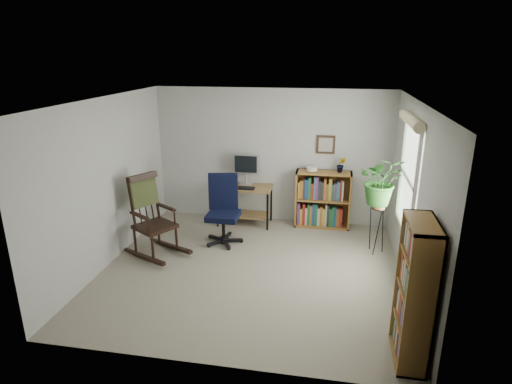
% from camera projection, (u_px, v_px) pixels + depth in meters
% --- Properties ---
extents(floor, '(4.20, 4.00, 0.00)m').
position_uv_depth(floor, '(251.00, 270.00, 6.15)').
color(floor, gray).
rests_on(floor, ground).
extents(ceiling, '(4.20, 4.00, 0.00)m').
position_uv_depth(ceiling, '(250.00, 100.00, 5.40)').
color(ceiling, silver).
rests_on(ceiling, ground).
extents(wall_back, '(4.20, 0.00, 2.40)m').
position_uv_depth(wall_back, '(272.00, 156.00, 7.64)').
color(wall_back, '#B0B1AC').
rests_on(wall_back, ground).
extents(wall_front, '(4.20, 0.00, 2.40)m').
position_uv_depth(wall_front, '(210.00, 257.00, 3.91)').
color(wall_front, '#B0B1AC').
rests_on(wall_front, ground).
extents(wall_left, '(0.00, 4.00, 2.40)m').
position_uv_depth(wall_left, '(107.00, 183.00, 6.13)').
color(wall_left, '#B0B1AC').
rests_on(wall_left, ground).
extents(wall_right, '(0.00, 4.00, 2.40)m').
position_uv_depth(wall_right, '(413.00, 200.00, 5.42)').
color(wall_right, '#B0B1AC').
rests_on(wall_right, ground).
extents(window, '(0.12, 1.20, 1.50)m').
position_uv_depth(window, '(408.00, 178.00, 5.65)').
color(window, white).
rests_on(window, wall_right).
extents(desk, '(0.98, 0.54, 0.70)m').
position_uv_depth(desk, '(245.00, 205.00, 7.70)').
color(desk, olive).
rests_on(desk, floor).
extents(monitor, '(0.46, 0.16, 0.56)m').
position_uv_depth(monitor, '(246.00, 169.00, 7.64)').
color(monitor, '#B1B0B5').
rests_on(monitor, desk).
extents(keyboard, '(0.40, 0.15, 0.02)m').
position_uv_depth(keyboard, '(243.00, 188.00, 7.48)').
color(keyboard, black).
rests_on(keyboard, desk).
extents(office_chair, '(0.73, 0.73, 1.14)m').
position_uv_depth(office_chair, '(223.00, 210.00, 6.84)').
color(office_chair, black).
rests_on(office_chair, floor).
extents(rocking_chair, '(1.27, 1.13, 1.27)m').
position_uv_depth(rocking_chair, '(154.00, 216.00, 6.44)').
color(rocking_chair, black).
rests_on(rocking_chair, floor).
extents(low_bookshelf, '(0.96, 0.32, 1.01)m').
position_uv_depth(low_bookshelf, '(323.00, 199.00, 7.54)').
color(low_bookshelf, olive).
rests_on(low_bookshelf, floor).
extents(tall_bookshelf, '(0.28, 0.66, 1.50)m').
position_uv_depth(tall_bookshelf, '(415.00, 293.00, 4.17)').
color(tall_bookshelf, olive).
rests_on(tall_bookshelf, floor).
extents(plant_stand, '(0.24, 0.24, 0.86)m').
position_uv_depth(plant_stand, '(377.00, 227.00, 6.56)').
color(plant_stand, black).
rests_on(plant_stand, floor).
extents(spider_plant, '(1.69, 1.88, 1.46)m').
position_uv_depth(spider_plant, '(384.00, 157.00, 6.22)').
color(spider_plant, '#265D20').
rests_on(spider_plant, plant_stand).
extents(potted_plant_small, '(0.13, 0.24, 0.11)m').
position_uv_depth(potted_plant_small, '(341.00, 169.00, 7.32)').
color(potted_plant_small, '#265D20').
rests_on(potted_plant_small, low_bookshelf).
extents(framed_picture, '(0.32, 0.04, 0.32)m').
position_uv_depth(framed_picture, '(326.00, 145.00, 7.38)').
color(framed_picture, black).
rests_on(framed_picture, wall_back).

